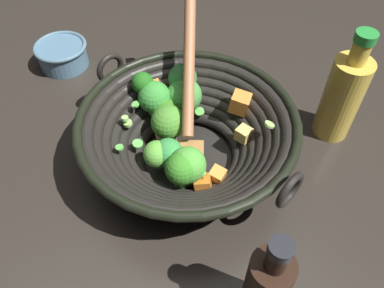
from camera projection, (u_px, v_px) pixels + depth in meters
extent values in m
plane|color=#28231E|center=(188.00, 161.00, 0.64)|extent=(4.00, 4.00, 0.00)
cylinder|color=black|center=(188.00, 159.00, 0.63)|extent=(0.14, 0.14, 0.01)
torus|color=black|center=(188.00, 153.00, 0.62)|extent=(0.19, 0.19, 0.02)
torus|color=black|center=(188.00, 149.00, 0.61)|extent=(0.21, 0.21, 0.02)
torus|color=black|center=(188.00, 144.00, 0.61)|extent=(0.23, 0.23, 0.02)
torus|color=black|center=(188.00, 140.00, 0.60)|extent=(0.25, 0.25, 0.02)
torus|color=black|center=(188.00, 135.00, 0.59)|extent=(0.27, 0.27, 0.02)
torus|color=black|center=(188.00, 131.00, 0.58)|extent=(0.30, 0.30, 0.02)
torus|color=black|center=(188.00, 126.00, 0.57)|extent=(0.32, 0.32, 0.02)
torus|color=black|center=(188.00, 121.00, 0.56)|extent=(0.33, 0.33, 0.01)
torus|color=black|center=(110.00, 68.00, 0.64)|extent=(0.03, 0.05, 0.05)
torus|color=black|center=(290.00, 190.00, 0.49)|extent=(0.03, 0.05, 0.05)
cylinder|color=#6AA53E|center=(166.00, 123.00, 0.65)|extent=(0.02, 0.02, 0.01)
sphere|color=#31671C|center=(166.00, 112.00, 0.63)|extent=(0.05, 0.05, 0.05)
cylinder|color=#549E3B|center=(169.00, 135.00, 0.63)|extent=(0.02, 0.02, 0.02)
sphere|color=#45832B|center=(168.00, 122.00, 0.61)|extent=(0.06, 0.06, 0.06)
cylinder|color=#8AC353|center=(144.00, 94.00, 0.64)|extent=(0.01, 0.02, 0.02)
sphere|color=#1F5F18|center=(142.00, 83.00, 0.62)|extent=(0.04, 0.04, 0.04)
cylinder|color=#66AE4B|center=(158.00, 163.00, 0.59)|extent=(0.02, 0.02, 0.01)
sphere|color=#57A238|center=(157.00, 154.00, 0.57)|extent=(0.04, 0.04, 0.04)
cylinder|color=#609F4A|center=(182.00, 181.00, 0.58)|extent=(0.02, 0.03, 0.03)
sphere|color=#358222|center=(182.00, 168.00, 0.55)|extent=(0.05, 0.05, 0.05)
cylinder|color=#68A04E|center=(156.00, 110.00, 0.65)|extent=(0.03, 0.03, 0.02)
sphere|color=#358934|center=(154.00, 97.00, 0.63)|extent=(0.05, 0.05, 0.05)
cylinder|color=#8ABC54|center=(185.00, 111.00, 0.66)|extent=(0.03, 0.03, 0.03)
sphere|color=#458E3D|center=(184.00, 96.00, 0.64)|extent=(0.06, 0.06, 0.06)
cylinder|color=#7CA453|center=(183.00, 90.00, 0.66)|extent=(0.02, 0.02, 0.01)
sphere|color=#347839|center=(183.00, 78.00, 0.64)|extent=(0.05, 0.05, 0.05)
cylinder|color=#579445|center=(169.00, 164.00, 0.60)|extent=(0.02, 0.02, 0.02)
sphere|color=#31873C|center=(168.00, 153.00, 0.58)|extent=(0.05, 0.05, 0.05)
cylinder|color=#7BAC52|center=(188.00, 178.00, 0.58)|extent=(0.03, 0.03, 0.02)
sphere|color=green|center=(187.00, 165.00, 0.56)|extent=(0.06, 0.06, 0.06)
cube|color=#C26B21|center=(200.00, 185.00, 0.56)|extent=(0.03, 0.03, 0.03)
cube|color=#CD8036|center=(154.00, 92.00, 0.65)|extent=(0.03, 0.03, 0.04)
cube|color=#E6BE60|center=(244.00, 134.00, 0.60)|extent=(0.03, 0.03, 0.02)
cube|color=orange|center=(240.00, 103.00, 0.62)|extent=(0.04, 0.04, 0.03)
cube|color=#C78737|center=(217.00, 175.00, 0.57)|extent=(0.03, 0.03, 0.03)
cube|color=#E9B66C|center=(166.00, 137.00, 0.63)|extent=(0.04, 0.03, 0.03)
cube|color=tan|center=(167.00, 116.00, 0.65)|extent=(0.03, 0.03, 0.03)
cylinder|color=#6BC651|center=(135.00, 104.00, 0.61)|extent=(0.01, 0.01, 0.01)
cylinder|color=#6BC651|center=(200.00, 112.00, 0.65)|extent=(0.02, 0.02, 0.01)
cylinder|color=#56B247|center=(119.00, 145.00, 0.56)|extent=(0.02, 0.02, 0.00)
cylinder|color=#99D166|center=(269.00, 125.00, 0.57)|extent=(0.02, 0.02, 0.01)
cylinder|color=#56B247|center=(200.00, 173.00, 0.55)|extent=(0.01, 0.01, 0.01)
cylinder|color=#99D166|center=(128.00, 123.00, 0.60)|extent=(0.02, 0.02, 0.01)
cylinder|color=#56B247|center=(138.00, 144.00, 0.59)|extent=(0.02, 0.02, 0.01)
cylinder|color=#99D166|center=(125.00, 118.00, 0.59)|extent=(0.02, 0.02, 0.01)
cube|color=#9E6B38|center=(187.00, 160.00, 0.58)|extent=(0.08, 0.07, 0.01)
cylinder|color=#9D633E|center=(189.00, 51.00, 0.60)|extent=(0.23, 0.10, 0.16)
cylinder|color=black|center=(265.00, 288.00, 0.44)|extent=(0.05, 0.05, 0.13)
cylinder|color=black|center=(277.00, 259.00, 0.38)|extent=(0.02, 0.02, 0.03)
cylinder|color=black|center=(281.00, 249.00, 0.36)|extent=(0.03, 0.03, 0.01)
cylinder|color=gold|center=(341.00, 99.00, 0.63)|extent=(0.06, 0.06, 0.15)
cylinder|color=gold|center=(360.00, 52.00, 0.56)|extent=(0.03, 0.03, 0.04)
cylinder|color=#238433|center=(366.00, 37.00, 0.54)|extent=(0.03, 0.03, 0.01)
cylinder|color=slate|center=(63.00, 56.00, 0.79)|extent=(0.10, 0.10, 0.04)
torus|color=slate|center=(60.00, 47.00, 0.77)|extent=(0.11, 0.11, 0.01)
cylinder|color=#56B247|center=(60.00, 61.00, 0.77)|extent=(0.02, 0.02, 0.01)
cylinder|color=#56B247|center=(55.00, 55.00, 0.78)|extent=(0.02, 0.02, 0.01)
cylinder|color=#56B247|center=(67.00, 52.00, 0.79)|extent=(0.02, 0.02, 0.01)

